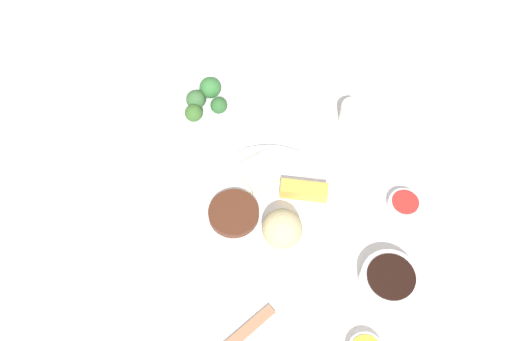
# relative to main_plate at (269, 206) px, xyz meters

# --- Properties ---
(tabletop) EXTENTS (2.20, 2.20, 0.02)m
(tabletop) POSITION_rel_main_plate_xyz_m (-0.03, -0.05, -0.02)
(tabletop) COLOR white
(tabletop) RESTS_ON ground
(main_plate) EXTENTS (0.29, 0.29, 0.02)m
(main_plate) POSITION_rel_main_plate_xyz_m (0.00, 0.00, 0.00)
(main_plate) COLOR white
(main_plate) RESTS_ON tabletop
(rice_scoop) EXTENTS (0.08, 0.08, 0.08)m
(rice_scoop) POSITION_rel_main_plate_xyz_m (-0.07, -0.02, 0.05)
(rice_scoop) COLOR tan
(rice_scoop) RESTS_ON main_plate
(spring_roll) EXTENTS (0.05, 0.10, 0.03)m
(spring_roll) POSITION_rel_main_plate_xyz_m (0.02, -0.07, 0.02)
(spring_roll) COLOR gold
(spring_roll) RESTS_ON main_plate
(crab_rangoon_wonton) EXTENTS (0.10, 0.09, 0.01)m
(crab_rangoon_wonton) POSITION_rel_main_plate_xyz_m (0.07, 0.02, 0.01)
(crab_rangoon_wonton) COLOR beige
(crab_rangoon_wonton) RESTS_ON main_plate
(stir_fry_heap) EXTENTS (0.10, 0.10, 0.02)m
(stir_fry_heap) POSITION_rel_main_plate_xyz_m (-0.02, 0.07, 0.02)
(stir_fry_heap) COLOR #4C2718
(stir_fry_heap) RESTS_ON main_plate
(broccoli_plate) EXTENTS (0.20, 0.20, 0.01)m
(broccoli_plate) POSITION_rel_main_plate_xyz_m (0.25, 0.10, -0.00)
(broccoli_plate) COLOR white
(broccoli_plate) RESTS_ON tabletop
(broccoli_floret_0) EXTENTS (0.04, 0.04, 0.04)m
(broccoli_floret_0) POSITION_rel_main_plate_xyz_m (0.25, 0.08, 0.03)
(broccoli_floret_0) COLOR #2D602D
(broccoli_floret_0) RESTS_ON broccoli_plate
(broccoli_floret_1) EXTENTS (0.04, 0.04, 0.04)m
(broccoli_floret_1) POSITION_rel_main_plate_xyz_m (0.27, 0.13, 0.03)
(broccoli_floret_1) COLOR #396536
(broccoli_floret_1) RESTS_ON broccoli_plate
(broccoli_floret_2) EXTENTS (0.05, 0.05, 0.05)m
(broccoli_floret_2) POSITION_rel_main_plate_xyz_m (0.30, 0.10, 0.03)
(broccoli_floret_2) COLOR #337135
(broccoli_floret_2) RESTS_ON broccoli_plate
(broccoli_floret_3) EXTENTS (0.04, 0.04, 0.04)m
(broccoli_floret_3) POSITION_rel_main_plate_xyz_m (0.24, 0.14, 0.03)
(broccoli_floret_3) COLOR #386529
(broccoli_floret_3) RESTS_ON broccoli_plate
(soy_sauce_bowl) EXTENTS (0.11, 0.11, 0.04)m
(soy_sauce_bowl) POSITION_rel_main_plate_xyz_m (-0.19, -0.21, 0.01)
(soy_sauce_bowl) COLOR white
(soy_sauce_bowl) RESTS_ON tabletop
(soy_sauce_bowl_liquid) EXTENTS (0.09, 0.09, 0.00)m
(soy_sauce_bowl_liquid) POSITION_rel_main_plate_xyz_m (-0.19, -0.21, 0.03)
(soy_sauce_bowl_liquid) COLOR black
(soy_sauce_bowl_liquid) RESTS_ON soy_sauce_bowl
(sauce_ramekin_sweet_and_sour) EXTENTS (0.07, 0.07, 0.02)m
(sauce_ramekin_sweet_and_sour) POSITION_rel_main_plate_xyz_m (-0.03, -0.28, 0.00)
(sauce_ramekin_sweet_and_sour) COLOR white
(sauce_ramekin_sweet_and_sour) RESTS_ON tabletop
(sauce_ramekin_sweet_and_sour_liquid) EXTENTS (0.06, 0.06, 0.00)m
(sauce_ramekin_sweet_and_sour_liquid) POSITION_rel_main_plate_xyz_m (-0.03, -0.28, 0.02)
(sauce_ramekin_sweet_and_sour_liquid) COLOR red
(sauce_ramekin_sweet_and_sour_liquid) RESTS_ON sauce_ramekin_sweet_and_sour
(teacup) EXTENTS (0.06, 0.06, 0.06)m
(teacup) POSITION_rel_main_plate_xyz_m (0.19, -0.21, 0.02)
(teacup) COLOR white
(teacup) RESTS_ON tabletop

